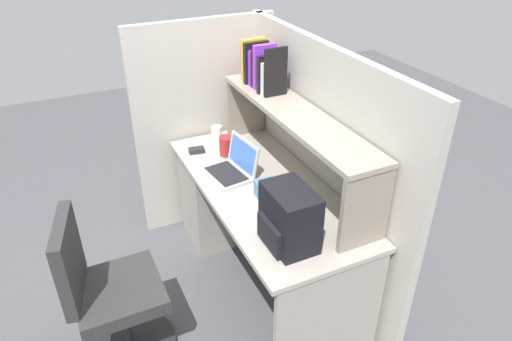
{
  "coord_description": "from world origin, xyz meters",
  "views": [
    {
      "loc": [
        2.12,
        -1.05,
        2.25
      ],
      "look_at": [
        0.0,
        -0.05,
        0.85
      ],
      "focal_mm": 32.64,
      "sensor_mm": 36.0,
      "label": 1
    }
  ],
  "objects_px": {
    "tissue_box": "(270,194)",
    "office_chair": "(110,301)",
    "backpack": "(289,218)",
    "paper_cup": "(217,133)",
    "snack_canister": "(226,146)",
    "computer_mouse": "(197,150)",
    "laptop": "(233,167)"
  },
  "relations": [
    {
      "from": "backpack",
      "to": "snack_canister",
      "type": "relative_size",
      "value": 2.37
    },
    {
      "from": "backpack",
      "to": "paper_cup",
      "type": "xyz_separation_m",
      "value": [
        -1.22,
        0.09,
        -0.1
      ]
    },
    {
      "from": "laptop",
      "to": "tissue_box",
      "type": "xyz_separation_m",
      "value": [
        0.37,
        0.07,
        -0.0
      ]
    },
    {
      "from": "backpack",
      "to": "computer_mouse",
      "type": "height_order",
      "value": "backpack"
    },
    {
      "from": "computer_mouse",
      "to": "snack_canister",
      "type": "xyz_separation_m",
      "value": [
        0.12,
        0.17,
        0.05
      ]
    },
    {
      "from": "tissue_box",
      "to": "snack_canister",
      "type": "height_order",
      "value": "snack_canister"
    },
    {
      "from": "backpack",
      "to": "paper_cup",
      "type": "height_order",
      "value": "backpack"
    },
    {
      "from": "laptop",
      "to": "tissue_box",
      "type": "distance_m",
      "value": 0.38
    },
    {
      "from": "laptop",
      "to": "snack_canister",
      "type": "xyz_separation_m",
      "value": [
        -0.25,
        0.06,
        0.02
      ]
    },
    {
      "from": "backpack",
      "to": "snack_canister",
      "type": "xyz_separation_m",
      "value": [
        -0.98,
        0.07,
        -0.09
      ]
    },
    {
      "from": "computer_mouse",
      "to": "office_chair",
      "type": "xyz_separation_m",
      "value": [
        0.77,
        -0.78,
        -0.35
      ]
    },
    {
      "from": "laptop",
      "to": "backpack",
      "type": "height_order",
      "value": "backpack"
    },
    {
      "from": "paper_cup",
      "to": "tissue_box",
      "type": "xyz_separation_m",
      "value": [
        0.86,
        -0.01,
        -0.0
      ]
    },
    {
      "from": "backpack",
      "to": "paper_cup",
      "type": "relative_size",
      "value": 2.98
    },
    {
      "from": "computer_mouse",
      "to": "office_chair",
      "type": "distance_m",
      "value": 1.15
    },
    {
      "from": "laptop",
      "to": "office_chair",
      "type": "relative_size",
      "value": 0.37
    },
    {
      "from": "backpack",
      "to": "paper_cup",
      "type": "bearing_deg",
      "value": 175.78
    },
    {
      "from": "computer_mouse",
      "to": "office_chair",
      "type": "height_order",
      "value": "office_chair"
    },
    {
      "from": "laptop",
      "to": "snack_canister",
      "type": "height_order",
      "value": "laptop"
    },
    {
      "from": "tissue_box",
      "to": "office_chair",
      "type": "relative_size",
      "value": 0.24
    },
    {
      "from": "tissue_box",
      "to": "laptop",
      "type": "bearing_deg",
      "value": -164.06
    },
    {
      "from": "paper_cup",
      "to": "snack_canister",
      "type": "distance_m",
      "value": 0.24
    },
    {
      "from": "computer_mouse",
      "to": "backpack",
      "type": "bearing_deg",
      "value": 14.75
    },
    {
      "from": "backpack",
      "to": "computer_mouse",
      "type": "distance_m",
      "value": 1.11
    },
    {
      "from": "paper_cup",
      "to": "tissue_box",
      "type": "distance_m",
      "value": 0.86
    },
    {
      "from": "paper_cup",
      "to": "snack_canister",
      "type": "bearing_deg",
      "value": -4.73
    },
    {
      "from": "laptop",
      "to": "backpack",
      "type": "xyz_separation_m",
      "value": [
        0.73,
        -0.01,
        0.1
      ]
    },
    {
      "from": "computer_mouse",
      "to": "laptop",
      "type": "bearing_deg",
      "value": 26.89
    },
    {
      "from": "snack_canister",
      "to": "laptop",
      "type": "bearing_deg",
      "value": -12.84
    },
    {
      "from": "laptop",
      "to": "backpack",
      "type": "relative_size",
      "value": 1.09
    },
    {
      "from": "paper_cup",
      "to": "backpack",
      "type": "bearing_deg",
      "value": -4.22
    },
    {
      "from": "tissue_box",
      "to": "paper_cup",
      "type": "bearing_deg",
      "value": -175.2
    }
  ]
}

